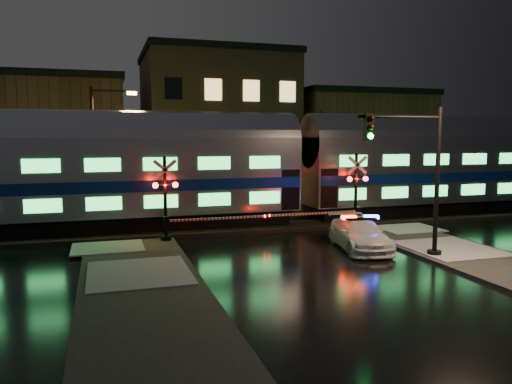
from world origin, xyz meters
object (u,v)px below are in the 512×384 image
Objects in this scene: police_car at (360,234)px; crossing_signal_left at (174,207)px; crossing_signal_right at (350,199)px; traffic_light at (417,180)px; streetlight at (98,145)px.

crossing_signal_left is at bearing 163.62° from police_car.
traffic_light reaches higher than crossing_signal_right.
crossing_signal_right is at bearing -28.54° from streetlight.
streetlight is (-3.26, 6.70, 2.74)m from crossing_signal_left.
streetlight reaches higher than traffic_light.
crossing_signal_right is 9.05m from crossing_signal_left.
police_car is at bearing -26.66° from crossing_signal_left.
traffic_light is 0.79× the size of streetlight.
police_car is 15.50m from streetlight.
streetlight is (-11.99, 12.79, 1.18)m from traffic_light.
police_car is 0.85× the size of crossing_signal_right.
streetlight is at bearing 151.46° from crossing_signal_right.
police_car is 3.63m from traffic_light.
streetlight is at bearing 132.18° from traffic_light.
traffic_light is (8.73, -6.09, 1.57)m from crossing_signal_left.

